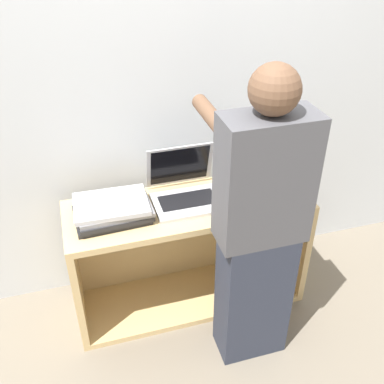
# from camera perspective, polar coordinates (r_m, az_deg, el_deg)

# --- Properties ---
(ground_plane) EXTENTS (12.00, 12.00, 0.00)m
(ground_plane) POSITION_cam_1_polar(r_m,az_deg,el_deg) (2.67, 1.00, -16.45)
(ground_plane) COLOR #756B5B
(wall_back) EXTENTS (8.00, 0.05, 2.40)m
(wall_back) POSITION_cam_1_polar(r_m,az_deg,el_deg) (2.41, -2.76, 12.93)
(wall_back) COLOR silver
(wall_back) RESTS_ON ground_plane
(cart) EXTENTS (1.30, 0.45, 0.69)m
(cart) POSITION_cam_1_polar(r_m,az_deg,el_deg) (2.62, -0.82, -6.96)
(cart) COLOR tan
(cart) RESTS_ON ground_plane
(laptop_open) EXTENTS (0.36, 0.33, 0.27)m
(laptop_open) POSITION_cam_1_polar(r_m,az_deg,el_deg) (2.38, -0.84, 0.26)
(laptop_open) COLOR #B7B7BC
(laptop_open) RESTS_ON cart
(laptop_stack_left) EXTENTS (0.39, 0.29, 0.10)m
(laptop_stack_left) POSITION_cam_1_polar(r_m,az_deg,el_deg) (2.28, -10.07, -2.21)
(laptop_stack_left) COLOR #232326
(laptop_stack_left) RESTS_ON cart
(laptop_stack_right) EXTENTS (0.39, 0.28, 0.17)m
(laptop_stack_right) POSITION_cam_1_polar(r_m,az_deg,el_deg) (2.44, 8.47, 1.55)
(laptop_stack_right) COLOR gray
(laptop_stack_right) RESTS_ON cart
(person) EXTENTS (0.40, 0.52, 1.55)m
(person) POSITION_cam_1_polar(r_m,az_deg,el_deg) (2.07, 8.50, -4.94)
(person) COLOR #2D3342
(person) RESTS_ON ground_plane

